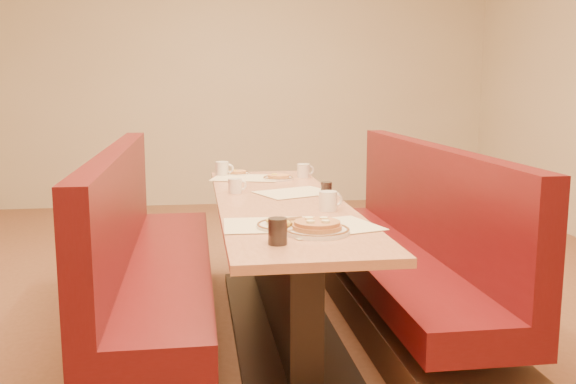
{
  "coord_description": "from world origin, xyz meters",
  "views": [
    {
      "loc": [
        -0.46,
        -3.49,
        1.4
      ],
      "look_at": [
        0.0,
        -0.28,
        0.85
      ],
      "focal_mm": 40.0,
      "sensor_mm": 36.0,
      "label": 1
    }
  ],
  "objects": [
    {
      "name": "eggs_plate",
      "position": [
        -0.07,
        -0.68,
        0.77
      ],
      "size": [
        0.28,
        0.28,
        0.06
      ],
      "rotation": [
        0.0,
        0.0,
        0.05
      ],
      "color": "white",
      "rests_on": "diner_table"
    },
    {
      "name": "extra_plate_mid",
      "position": [
        0.09,
        0.82,
        0.76
      ],
      "size": [
        0.21,
        0.21,
        0.04
      ],
      "rotation": [
        0.0,
        0.0,
        -0.38
      ],
      "color": "white",
      "rests_on": "diner_table"
    },
    {
      "name": "placemat_near_left",
      "position": [
        -0.12,
        -0.61,
        0.75
      ],
      "size": [
        0.46,
        0.35,
        0.0
      ],
      "primitive_type": "cube",
      "rotation": [
        0.0,
        0.0,
        -0.03
      ],
      "color": "beige",
      "rests_on": "diner_table"
    },
    {
      "name": "coffee_mug_b",
      "position": [
        -0.23,
        0.31,
        0.8
      ],
      "size": [
        0.11,
        0.08,
        0.09
      ],
      "rotation": [
        0.0,
        0.0,
        0.23
      ],
      "color": "white",
      "rests_on": "diner_table"
    },
    {
      "name": "placemat_far_left",
      "position": [
        -0.12,
        0.91,
        0.75
      ],
      "size": [
        0.52,
        0.44,
        0.0
      ],
      "primitive_type": "cube",
      "rotation": [
        0.0,
        0.0,
        -0.26
      ],
      "color": "beige",
      "rests_on": "diner_table"
    },
    {
      "name": "booth_left",
      "position": [
        -0.73,
        0.0,
        0.36
      ],
      "size": [
        0.55,
        2.5,
        1.05
      ],
      "color": "#4C3326",
      "rests_on": "ground"
    },
    {
      "name": "diner_table",
      "position": [
        0.0,
        0.0,
        0.37
      ],
      "size": [
        0.7,
        2.5,
        0.75
      ],
      "color": "black",
      "rests_on": "ground"
    },
    {
      "name": "ground",
      "position": [
        0.0,
        0.0,
        0.0
      ],
      "size": [
        8.0,
        8.0,
        0.0
      ],
      "primitive_type": "plane",
      "color": "#9E6647",
      "rests_on": "ground"
    },
    {
      "name": "booth_right",
      "position": [
        0.73,
        0.0,
        0.36
      ],
      "size": [
        0.55,
        2.5,
        1.05
      ],
      "color": "#4C3326",
      "rests_on": "ground"
    },
    {
      "name": "placemat_far_right",
      "position": [
        0.12,
        0.26,
        0.75
      ],
      "size": [
        0.52,
        0.46,
        0.0
      ],
      "primitive_type": "cube",
      "rotation": [
        0.0,
        0.0,
        0.4
      ],
      "color": "beige",
      "rests_on": "diner_table"
    },
    {
      "name": "coffee_mug_a",
      "position": [
        0.21,
        -0.3,
        0.8
      ],
      "size": [
        0.13,
        0.09,
        0.1
      ],
      "rotation": [
        0.0,
        0.0,
        0.31
      ],
      "color": "white",
      "rests_on": "diner_table"
    },
    {
      "name": "extra_plate_far",
      "position": [
        -0.17,
        1.1,
        0.76
      ],
      "size": [
        0.18,
        0.18,
        0.04
      ],
      "rotation": [
        0.0,
        0.0,
        -0.19
      ],
      "color": "white",
      "rests_on": "diner_table"
    },
    {
      "name": "soda_tumbler_mid",
      "position": [
        0.28,
        0.1,
        0.79
      ],
      "size": [
        0.06,
        0.06,
        0.09
      ],
      "color": "black",
      "rests_on": "diner_table"
    },
    {
      "name": "soda_tumbler_near",
      "position": [
        -0.14,
        -0.96,
        0.8
      ],
      "size": [
        0.08,
        0.08,
        0.11
      ],
      "color": "black",
      "rests_on": "diner_table"
    },
    {
      "name": "placemat_near_right",
      "position": [
        0.12,
        -0.69,
        0.75
      ],
      "size": [
        0.53,
        0.46,
        0.0
      ],
      "primitive_type": "cube",
      "rotation": [
        0.0,
        0.0,
        0.29
      ],
      "color": "beige",
      "rests_on": "diner_table"
    },
    {
      "name": "pancake_plate",
      "position": [
        0.05,
        -0.79,
        0.77
      ],
      "size": [
        0.29,
        0.29,
        0.06
      ],
      "rotation": [
        0.0,
        0.0,
        0.27
      ],
      "color": "white",
      "rests_on": "diner_table"
    },
    {
      "name": "coffee_mug_c",
      "position": [
        0.28,
        0.9,
        0.8
      ],
      "size": [
        0.13,
        0.09,
        0.09
      ],
      "rotation": [
        0.0,
        0.0,
        0.19
      ],
      "color": "white",
      "rests_on": "diner_table"
    },
    {
      "name": "coffee_mug_d",
      "position": [
        -0.28,
        1.07,
        0.8
      ],
      "size": [
        0.13,
        0.09,
        0.1
      ],
      "rotation": [
        0.0,
        0.0,
        -0.18
      ],
      "color": "white",
      "rests_on": "diner_table"
    }
  ]
}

